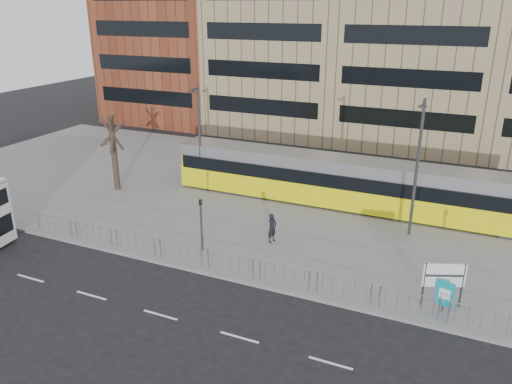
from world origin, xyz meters
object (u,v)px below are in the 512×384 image
at_px(ad_panel, 445,294).
at_px(traffic_light_west, 201,218).
at_px(pedestrian, 272,228).
at_px(bare_tree, 110,113).
at_px(tram, 376,187).
at_px(lamp_post_west, 199,134).
at_px(station_sign, 444,277).
at_px(lamp_post_east, 417,164).

relative_size(ad_panel, traffic_light_west, 0.50).
distance_m(pedestrian, bare_tree, 15.35).
bearing_deg(pedestrian, tram, -16.49).
height_order(ad_panel, lamp_post_west, lamp_post_west).
height_order(tram, pedestrian, tram).
bearing_deg(lamp_post_west, station_sign, -26.91).
bearing_deg(station_sign, tram, 94.30).
bearing_deg(lamp_post_west, ad_panel, -27.63).
bearing_deg(traffic_light_west, lamp_post_east, 32.93).
relative_size(tram, pedestrian, 16.44).
height_order(traffic_light_west, lamp_post_east, lamp_post_east).
height_order(station_sign, pedestrian, station_sign).
distance_m(ad_panel, pedestrian, 10.39).
bearing_deg(pedestrian, bare_tree, 91.42).
bearing_deg(traffic_light_west, lamp_post_west, 119.86).
bearing_deg(traffic_light_west, bare_tree, 150.19).
bearing_deg(lamp_post_west, pedestrian, -36.08).
bearing_deg(traffic_light_west, tram, 51.57).
relative_size(ad_panel, lamp_post_east, 0.19).
bearing_deg(tram, pedestrian, -122.04).
relative_size(traffic_light_west, lamp_post_west, 0.40).
relative_size(ad_panel, pedestrian, 0.88).
bearing_deg(traffic_light_west, station_sign, -2.39).
height_order(pedestrian, lamp_post_east, lamp_post_east).
distance_m(pedestrian, lamp_post_west, 10.74).
bearing_deg(tram, traffic_light_west, -128.20).
relative_size(pedestrian, lamp_post_west, 0.23).
bearing_deg(lamp_post_east, station_sign, -71.77).
bearing_deg(lamp_post_west, bare_tree, -157.06).
height_order(ad_panel, traffic_light_west, traffic_light_west).
xyz_separation_m(lamp_post_west, lamp_post_east, (15.49, -1.75, 0.25)).
bearing_deg(bare_tree, tram, 11.35).
xyz_separation_m(lamp_post_west, bare_tree, (-5.86, -2.48, 1.58)).
relative_size(tram, bare_tree, 3.60).
distance_m(station_sign, ad_panel, 0.75).
bearing_deg(pedestrian, lamp_post_east, -44.17).
xyz_separation_m(tram, ad_panel, (5.28, -10.70, -0.80)).
xyz_separation_m(ad_panel, lamp_post_west, (-18.04, 9.44, 3.36)).
distance_m(tram, lamp_post_west, 13.08).
distance_m(tram, traffic_light_west, 12.56).
relative_size(tram, traffic_light_west, 9.29).
distance_m(tram, ad_panel, 11.96).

